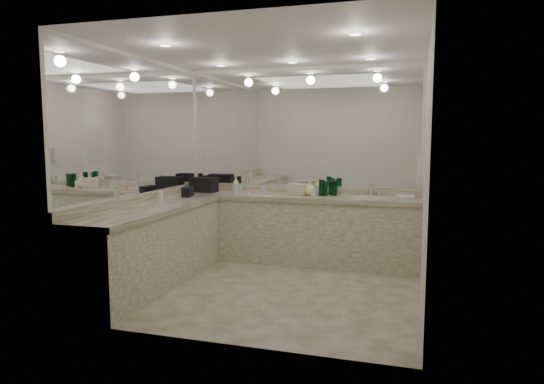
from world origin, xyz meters
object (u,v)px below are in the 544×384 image
(sink, at_px, (369,198))
(black_toiletry_bag, at_px, (204,185))
(soap_bottle_b, at_px, (263,188))
(wall_phone, at_px, (420,165))
(soap_bottle_c, at_px, (310,188))
(soap_bottle_a, at_px, (236,185))
(cream_cosmetic_case, at_px, (298,189))
(hand_towel, at_px, (405,197))

(sink, relative_size, black_toiletry_bag, 1.25)
(sink, distance_m, black_toiletry_bag, 2.28)
(black_toiletry_bag, height_order, soap_bottle_b, black_toiletry_bag)
(wall_phone, bearing_deg, sink, 140.43)
(black_toiletry_bag, distance_m, soap_bottle_c, 1.51)
(black_toiletry_bag, bearing_deg, soap_bottle_c, 1.02)
(wall_phone, distance_m, soap_bottle_c, 1.51)
(wall_phone, distance_m, soap_bottle_b, 2.07)
(soap_bottle_a, height_order, soap_bottle_c, soap_bottle_a)
(wall_phone, relative_size, cream_cosmetic_case, 0.97)
(wall_phone, xyz_separation_m, black_toiletry_bag, (-2.88, 0.48, -0.35))
(sink, bearing_deg, soap_bottle_a, 179.96)
(sink, height_order, soap_bottle_b, soap_bottle_b)
(sink, height_order, cream_cosmetic_case, cream_cosmetic_case)
(sink, relative_size, soap_bottle_a, 1.95)
(sink, bearing_deg, soap_bottle_c, 179.47)
(soap_bottle_b, height_order, soap_bottle_c, soap_bottle_c)
(wall_phone, distance_m, cream_cosmetic_case, 1.67)
(hand_towel, xyz_separation_m, soap_bottle_c, (-1.21, -0.01, 0.08))
(cream_cosmetic_case, bearing_deg, wall_phone, 0.61)
(hand_towel, distance_m, soap_bottle_b, 1.83)
(hand_towel, bearing_deg, sink, -177.66)
(soap_bottle_b, distance_m, soap_bottle_c, 0.63)
(sink, bearing_deg, cream_cosmetic_case, 178.92)
(soap_bottle_a, xyz_separation_m, soap_bottle_c, (1.04, 0.01, -0.02))
(soap_bottle_b, bearing_deg, black_toiletry_bag, 175.95)
(soap_bottle_a, bearing_deg, wall_phone, -11.75)
(hand_towel, distance_m, soap_bottle_a, 2.25)
(cream_cosmetic_case, height_order, soap_bottle_b, soap_bottle_b)
(cream_cosmetic_case, height_order, soap_bottle_a, soap_bottle_a)
(soap_bottle_c, bearing_deg, soap_bottle_a, -179.67)
(soap_bottle_b, bearing_deg, sink, 3.40)
(black_toiletry_bag, height_order, soap_bottle_a, soap_bottle_a)
(soap_bottle_c, bearing_deg, wall_phone, -20.27)
(hand_towel, xyz_separation_m, soap_bottle_a, (-2.25, -0.02, 0.09))
(black_toiletry_bag, bearing_deg, sink, 0.50)
(black_toiletry_bag, xyz_separation_m, cream_cosmetic_case, (1.34, 0.04, -0.03))
(sink, distance_m, soap_bottle_a, 1.81)
(hand_towel, relative_size, soap_bottle_a, 1.00)
(soap_bottle_a, bearing_deg, soap_bottle_c, 0.33)
(soap_bottle_b, bearing_deg, hand_towel, 3.14)
(wall_phone, bearing_deg, black_toiletry_bag, 170.53)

